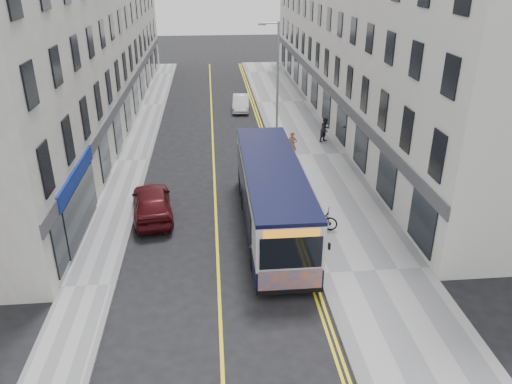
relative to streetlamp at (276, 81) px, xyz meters
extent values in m
plane|color=black|center=(-4.17, -14.00, -4.38)|extent=(140.00, 140.00, 0.00)
cube|color=#98999B|center=(2.08, -2.00, -4.32)|extent=(4.50, 64.00, 0.12)
cube|color=#98999B|center=(-9.17, -2.00, -4.32)|extent=(2.00, 64.00, 0.12)
cube|color=slate|center=(-0.17, -2.00, -4.32)|extent=(0.18, 64.00, 0.13)
cube|color=slate|center=(-8.17, -2.00, -4.32)|extent=(0.18, 64.00, 0.13)
cube|color=yellow|center=(-4.17, -2.00, -4.38)|extent=(0.12, 64.00, 0.01)
cube|color=yellow|center=(-0.62, -2.00, -4.38)|extent=(0.10, 64.00, 0.01)
cube|color=yellow|center=(-0.42, -2.00, -4.38)|extent=(0.10, 64.00, 0.01)
cube|color=silver|center=(7.33, 7.00, 2.12)|extent=(6.00, 46.00, 13.00)
cube|color=silver|center=(-13.17, 7.00, 2.12)|extent=(6.00, 46.00, 13.00)
cylinder|color=#979BA0|center=(0.08, 0.00, -0.38)|extent=(0.14, 0.14, 8.00)
cylinder|color=#979BA0|center=(-0.42, 0.00, 3.52)|extent=(1.00, 0.08, 0.08)
cube|color=#979BA0|center=(-0.92, 0.00, 3.47)|extent=(0.50, 0.18, 0.12)
cube|color=black|center=(-1.61, -11.23, -3.59)|extent=(2.47, 10.89, 0.89)
cube|color=silver|center=(-1.61, -11.23, -2.25)|extent=(2.47, 10.89, 1.78)
cube|color=black|center=(-1.61, -11.23, -1.28)|extent=(2.49, 10.89, 0.16)
cube|color=black|center=(-2.87, -10.64, -2.45)|extent=(0.04, 8.51, 1.14)
cube|color=black|center=(-0.35, -10.64, -2.45)|extent=(0.04, 8.51, 1.14)
cube|color=black|center=(-1.61, -16.69, -2.35)|extent=(2.23, 0.04, 1.24)
cube|color=orange|center=(-1.61, -16.69, -3.54)|extent=(2.33, 0.04, 0.94)
cube|color=orange|center=(-1.61, -16.70, -1.56)|extent=(1.98, 0.04, 0.28)
cylinder|color=black|center=(-2.73, -14.50, -3.89)|extent=(0.28, 0.99, 0.99)
cylinder|color=black|center=(-0.49, -14.50, -3.89)|extent=(0.28, 0.99, 0.99)
cylinder|color=black|center=(-2.73, -9.05, -3.89)|extent=(0.28, 0.99, 0.99)
cylinder|color=black|center=(-0.49, -9.05, -3.89)|extent=(0.28, 0.99, 0.99)
cylinder|color=black|center=(-2.73, -7.27, -3.89)|extent=(0.28, 0.99, 0.99)
cylinder|color=black|center=(-0.49, -7.27, -3.89)|extent=(0.28, 0.99, 0.99)
imported|color=black|center=(0.40, -11.62, -3.75)|extent=(2.07, 1.31, 1.03)
imported|color=#9C6847|center=(0.72, -2.47, -3.42)|extent=(0.71, 0.58, 1.68)
imported|color=#212227|center=(3.45, 0.39, -3.43)|extent=(1.02, 0.99, 1.66)
imported|color=white|center=(-1.71, 9.17, -3.76)|extent=(1.61, 3.86, 1.24)
imported|color=#490C10|center=(-7.21, -9.51, -3.61)|extent=(2.44, 4.76, 1.55)
camera|label=1|loc=(-4.21, -31.43, 6.93)|focal=35.00mm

